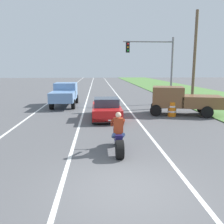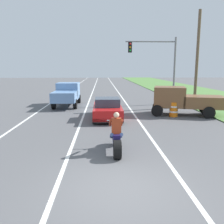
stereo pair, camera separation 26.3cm
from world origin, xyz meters
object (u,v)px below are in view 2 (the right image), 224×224
motorcycle_with_rider (116,138)px  pickup_truck_left_lane_light_blue (67,93)px  sports_car_red (107,109)px  construction_barrel_nearest (174,109)px  traffic_light_mast_near (160,60)px  pickup_truck_right_shoulder_brown (183,99)px

motorcycle_with_rider → pickup_truck_left_lane_light_blue: (-3.59, 12.01, 0.51)m
motorcycle_with_rider → sports_car_red: motorcycle_with_rider is taller
construction_barrel_nearest → pickup_truck_left_lane_light_blue: bearing=147.4°
traffic_light_mast_near → pickup_truck_right_shoulder_brown: bearing=-84.8°
sports_car_red → pickup_truck_right_shoulder_brown: 5.45m
pickup_truck_right_shoulder_brown → construction_barrel_nearest: 1.14m
sports_car_red → traffic_light_mast_near: (4.87, 6.22, 3.37)m
traffic_light_mast_near → construction_barrel_nearest: traffic_light_mast_near is taller
sports_car_red → pickup_truck_left_lane_light_blue: size_ratio=0.90×
sports_car_red → construction_barrel_nearest: size_ratio=4.30×
construction_barrel_nearest → motorcycle_with_rider: bearing=-122.2°
pickup_truck_left_lane_light_blue → traffic_light_mast_near: bearing=5.3°
motorcycle_with_rider → traffic_light_mast_near: traffic_light_mast_near is taller
motorcycle_with_rider → traffic_light_mast_near: bearing=69.9°
motorcycle_with_rider → pickup_truck_right_shoulder_brown: pickup_truck_right_shoulder_brown is taller
sports_car_red → pickup_truck_left_lane_light_blue: bearing=122.0°
pickup_truck_left_lane_light_blue → sports_car_red: bearing=-58.0°
motorcycle_with_rider → pickup_truck_right_shoulder_brown: 9.09m
pickup_truck_left_lane_light_blue → pickup_truck_right_shoulder_brown: 9.86m
motorcycle_with_rider → traffic_light_mast_near: (4.68, 12.77, 3.40)m
sports_car_red → pickup_truck_right_shoulder_brown: pickup_truck_right_shoulder_brown is taller
sports_car_red → traffic_light_mast_near: bearing=51.9°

